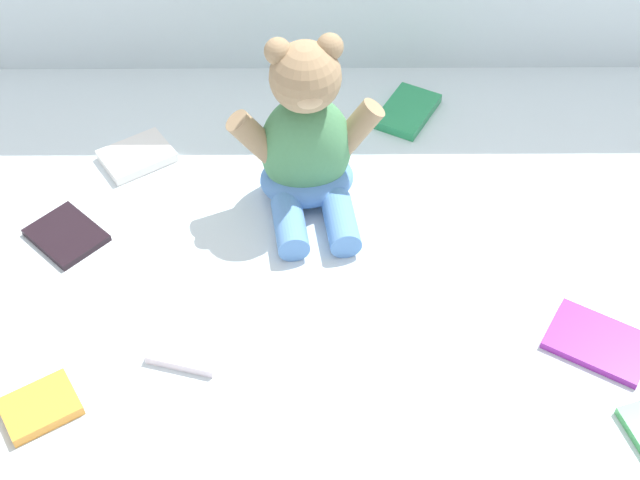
{
  "coord_description": "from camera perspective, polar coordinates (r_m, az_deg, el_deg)",
  "views": [
    {
      "loc": [
        -0.01,
        -0.95,
        1.02
      ],
      "look_at": [
        -0.01,
        -0.1,
        0.1
      ],
      "focal_mm": 48.75,
      "sensor_mm": 36.0,
      "label": 1
    }
  ],
  "objects": [
    {
      "name": "ground_plane",
      "position": [
        1.39,
        0.35,
        0.24
      ],
      "size": [
        3.2,
        3.2,
        0.0
      ],
      "primitive_type": "plane",
      "color": "silver"
    },
    {
      "name": "teddy_bear",
      "position": [
        1.38,
        -0.88,
        6.29
      ],
      "size": [
        0.25,
        0.23,
        0.3
      ],
      "rotation": [
        0.0,
        0.0,
        0.14
      ],
      "color": "#4C8C59",
      "rests_on": "ground_plane"
    },
    {
      "name": "book_case_0",
      "position": [
        1.44,
        -16.29,
        0.39
      ],
      "size": [
        0.15,
        0.14,
        0.01
      ],
      "primitive_type": "cube",
      "rotation": [
        0.0,
        0.0,
        0.81
      ],
      "color": "black",
      "rests_on": "ground_plane"
    },
    {
      "name": "book_case_3",
      "position": [
        1.31,
        17.8,
        -6.41
      ],
      "size": [
        0.17,
        0.15,
        0.01
      ],
      "primitive_type": "cube",
      "rotation": [
        0.0,
        0.0,
        4.17
      ],
      "color": "purple",
      "rests_on": "ground_plane"
    },
    {
      "name": "book_case_4",
      "position": [
        1.24,
        -17.9,
        -10.39
      ],
      "size": [
        0.12,
        0.11,
        0.02
      ],
      "primitive_type": "cube",
      "rotation": [
        0.0,
        0.0,
        2.13
      ],
      "color": "orange",
      "rests_on": "ground_plane"
    },
    {
      "name": "book_case_6",
      "position": [
        1.26,
        -8.67,
        -6.92
      ],
      "size": [
        0.12,
        0.1,
        0.01
      ],
      "primitive_type": "cube",
      "rotation": [
        0.0,
        0.0,
        1.31
      ],
      "color": "white",
      "rests_on": "ground_plane"
    },
    {
      "name": "book_case_8",
      "position": [
        1.55,
        -11.93,
        5.42
      ],
      "size": [
        0.14,
        0.14,
        0.02
      ],
      "primitive_type": "cube",
      "rotation": [
        0.0,
        0.0,
        2.16
      ],
      "color": "white",
      "rests_on": "ground_plane"
    },
    {
      "name": "book_case_9",
      "position": [
        1.61,
        5.75,
        8.42
      ],
      "size": [
        0.13,
        0.15,
        0.02
      ],
      "primitive_type": "cube",
      "rotation": [
        0.0,
        0.0,
        2.64
      ],
      "color": "#2B9357",
      "rests_on": "ground_plane"
    }
  ]
}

